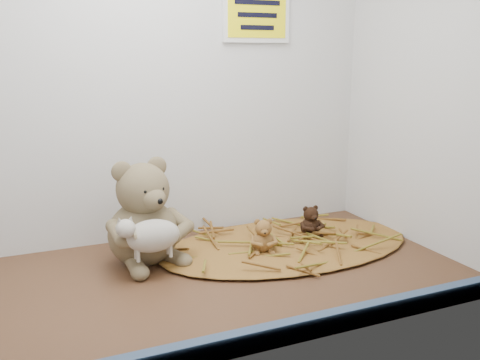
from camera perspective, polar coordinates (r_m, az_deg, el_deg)
name	(u,v)px	position (r cm, az deg, el deg)	size (l,w,h in cm)	color
alcove_shell	(164,57)	(110.69, -8.11, 12.90)	(120.40, 60.20, 90.40)	#3F2415
front_rail	(239,343)	(86.86, -0.08, -16.96)	(119.28, 2.20, 3.60)	#3A4F6F
straw_bed	(287,244)	(130.86, 5.09, -6.82)	(64.04, 37.19, 1.24)	brown
main_teddy	(143,212)	(119.43, -10.35, -3.35)	(18.97, 20.02, 23.53)	olive
toy_lamb	(153,236)	(112.50, -9.28, -5.90)	(14.89, 9.09, 9.62)	beige
mini_teddy_tan	(263,234)	(123.59, 2.50, -5.77)	(6.34, 6.69, 7.86)	olive
mini_teddy_brown	(310,219)	(135.44, 7.53, -4.19)	(6.19, 6.53, 7.67)	black
wall_sign	(256,15)	(140.69, 1.77, 17.17)	(16.00, 1.20, 11.00)	yellow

